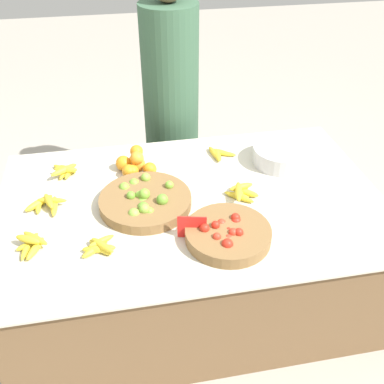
{
  "coord_description": "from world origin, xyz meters",
  "views": [
    {
      "loc": [
        -0.33,
        -1.71,
        1.94
      ],
      "look_at": [
        0.0,
        0.0,
        0.67
      ],
      "focal_mm": 42.0,
      "sensor_mm": 36.0,
      "label": 1
    }
  ],
  "objects": [
    {
      "name": "market_table",
      "position": [
        0.0,
        0.0,
        0.31
      ],
      "size": [
        1.87,
        1.2,
        0.62
      ],
      "color": "brown",
      "rests_on": "ground_plane"
    },
    {
      "name": "banana_bunch_front_right",
      "position": [
        -0.45,
        -0.28,
        0.64
      ],
      "size": [
        0.15,
        0.14,
        0.05
      ],
      "color": "yellow",
      "rests_on": "market_table"
    },
    {
      "name": "banana_bunch_front_left",
      "position": [
        -0.61,
        0.35,
        0.65
      ],
      "size": [
        0.15,
        0.17,
        0.06
      ],
      "color": "yellow",
      "rests_on": "market_table"
    },
    {
      "name": "orange_pile",
      "position": [
        -0.25,
        0.31,
        0.67
      ],
      "size": [
        0.21,
        0.18,
        0.12
      ],
      "color": "orange",
      "rests_on": "market_table"
    },
    {
      "name": "banana_bunch_middle_left",
      "position": [
        -0.73,
        -0.2,
        0.64
      ],
      "size": [
        0.15,
        0.19,
        0.06
      ],
      "color": "yellow",
      "rests_on": "market_table"
    },
    {
      "name": "price_sign",
      "position": [
        -0.05,
        -0.26,
        0.68
      ],
      "size": [
        0.12,
        0.03,
        0.11
      ],
      "rotation": [
        0.0,
        0.0,
        -0.23
      ],
      "color": "red",
      "rests_on": "market_table"
    },
    {
      "name": "banana_bunch_middle_right",
      "position": [
        -0.69,
        0.07,
        0.65
      ],
      "size": [
        0.21,
        0.18,
        0.06
      ],
      "color": "yellow",
      "rests_on": "market_table"
    },
    {
      "name": "vendor_person",
      "position": [
        0.04,
        0.91,
        0.69
      ],
      "size": [
        0.35,
        0.35,
        1.52
      ],
      "color": "#385B42",
      "rests_on": "ground_plane"
    },
    {
      "name": "banana_bunch_back_center",
      "position": [
        0.22,
        0.38,
        0.64
      ],
      "size": [
        0.15,
        0.16,
        0.03
      ],
      "color": "yellow",
      "rests_on": "market_table"
    },
    {
      "name": "tomato_basket",
      "position": [
        0.1,
        -0.31,
        0.65
      ],
      "size": [
        0.37,
        0.37,
        0.08
      ],
      "color": "olive",
      "rests_on": "market_table"
    },
    {
      "name": "metal_bowl",
      "position": [
        0.54,
        0.25,
        0.67
      ],
      "size": [
        0.31,
        0.31,
        0.09
      ],
      "color": "silver",
      "rests_on": "market_table"
    },
    {
      "name": "ground_plane",
      "position": [
        0.0,
        0.0,
        0.0
      ],
      "size": [
        12.0,
        12.0,
        0.0
      ],
      "primitive_type": "plane",
      "color": "#ADA599"
    },
    {
      "name": "banana_bunch_front_center",
      "position": [
        0.24,
        -0.02,
        0.65
      ],
      "size": [
        0.17,
        0.17,
        0.06
      ],
      "color": "yellow",
      "rests_on": "market_table"
    },
    {
      "name": "lime_bowl",
      "position": [
        -0.23,
        0.0,
        0.65
      ],
      "size": [
        0.44,
        0.44,
        0.1
      ],
      "color": "olive",
      "rests_on": "market_table"
    }
  ]
}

